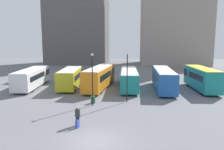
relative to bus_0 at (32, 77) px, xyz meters
The scene contains 14 objects.
ground_plane 22.31m from the bus_0, 54.10° to the right, with size 160.00×160.00×0.00m, color slate.
building_block_left 42.30m from the bus_0, 93.14° to the left, with size 19.27×14.68×29.92m.
building_block_right 51.51m from the bus_0, 54.19° to the left, with size 20.52×15.73×32.19m.
bus_0 is the anchor object (origin of this frame).
bus_1 6.09m from the bus_0, ahead, with size 3.45×9.67×2.95m.
bus_2 10.79m from the bus_0, ahead, with size 3.65×11.99×3.29m.
bus_3 15.31m from the bus_0, ahead, with size 2.88×11.60×2.83m.
bus_4 20.44m from the bus_0, ahead, with size 2.74×11.16×3.11m.
bus_5 26.09m from the bus_0, ahead, with size 2.99×9.65×3.33m.
traveler 18.85m from the bus_0, 53.91° to the right, with size 0.55×0.55×1.69m.
suitcase 19.35m from the bus_0, 54.57° to the right, with size 0.31×0.41×0.94m.
lamp_post_0 14.65m from the bus_0, 38.91° to the right, with size 0.28×0.28×5.88m.
lamp_post_1 16.94m from the bus_0, 25.94° to the right, with size 0.28×0.28×5.94m.
trash_bin 13.95m from the bus_0, 36.36° to the right, with size 0.52×0.52×0.85m.
Camera 1 is at (2.59, -14.80, 7.10)m, focal length 35.00 mm.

